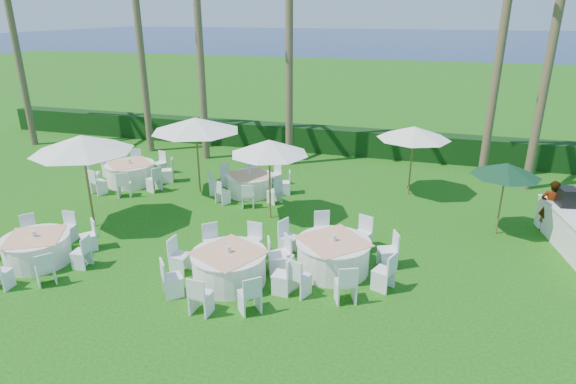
# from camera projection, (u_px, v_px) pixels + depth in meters

# --- Properties ---
(ground) EXTENTS (120.00, 120.00, 0.00)m
(ground) POSITION_uv_depth(u_px,v_px,m) (197.00, 266.00, 13.04)
(ground) COLOR #13510D
(ground) RESTS_ON ground
(hedge) EXTENTS (34.00, 1.00, 1.20)m
(hedge) POSITION_uv_depth(u_px,v_px,m) (307.00, 138.00, 23.58)
(hedge) COLOR black
(hedge) RESTS_ON ground
(ocean) EXTENTS (260.00, 260.00, 0.00)m
(ocean) POSITION_uv_depth(u_px,v_px,m) (410.00, 42.00, 104.46)
(ocean) COLOR #071A4A
(ocean) RESTS_ON ground
(banquet_table_a) EXTENTS (3.10, 3.10, 0.94)m
(banquet_table_a) POSITION_uv_depth(u_px,v_px,m) (37.00, 249.00, 13.08)
(banquet_table_a) COLOR white
(banquet_table_a) RESTS_ON ground
(banquet_table_b) EXTENTS (3.34, 3.34, 1.00)m
(banquet_table_b) POSITION_uv_depth(u_px,v_px,m) (229.00, 266.00, 12.12)
(banquet_table_b) COLOR white
(banquet_table_b) RESTS_ON ground
(banquet_table_c) EXTENTS (3.35, 3.35, 1.03)m
(banquet_table_c) POSITION_uv_depth(u_px,v_px,m) (333.00, 255.00, 12.67)
(banquet_table_c) COLOR white
(banquet_table_c) RESTS_ON ground
(banquet_table_d) EXTENTS (3.27, 3.27, 1.00)m
(banquet_table_d) POSITION_uv_depth(u_px,v_px,m) (131.00, 173.00, 19.06)
(banquet_table_d) COLOR white
(banquet_table_d) RESTS_ON ground
(banquet_table_e) EXTENTS (3.00, 3.00, 0.92)m
(banquet_table_e) POSITION_uv_depth(u_px,v_px,m) (250.00, 184.00, 17.99)
(banquet_table_e) COLOR white
(banquet_table_e) RESTS_ON ground
(umbrella_a) EXTENTS (3.04, 3.04, 2.99)m
(umbrella_a) POSITION_uv_depth(u_px,v_px,m) (82.00, 144.00, 14.47)
(umbrella_a) COLOR brown
(umbrella_a) RESTS_ON ground
(umbrella_b) EXTENTS (2.54, 2.54, 2.67)m
(umbrella_b) POSITION_uv_depth(u_px,v_px,m) (269.00, 147.00, 15.19)
(umbrella_b) COLOR brown
(umbrella_b) RESTS_ON ground
(umbrella_c) EXTENTS (3.24, 3.24, 2.87)m
(umbrella_c) POSITION_uv_depth(u_px,v_px,m) (196.00, 124.00, 17.36)
(umbrella_c) COLOR brown
(umbrella_c) RESTS_ON ground
(umbrella_d) EXTENTS (2.64, 2.64, 2.60)m
(umbrella_d) POSITION_uv_depth(u_px,v_px,m) (414.00, 133.00, 17.25)
(umbrella_d) COLOR brown
(umbrella_d) RESTS_ON ground
(umbrella_green) EXTENTS (2.02, 2.02, 2.28)m
(umbrella_green) POSITION_uv_depth(u_px,v_px,m) (506.00, 170.00, 14.18)
(umbrella_green) COLOR brown
(umbrella_green) RESTS_ON ground
(staff_person) EXTENTS (0.67, 0.50, 1.67)m
(staff_person) POSITION_uv_depth(u_px,v_px,m) (550.00, 206.00, 14.79)
(staff_person) COLOR gray
(staff_person) RESTS_ON ground
(palm_a) EXTENTS (4.33, 4.31, 9.17)m
(palm_a) POSITION_uv_depth(u_px,v_px,m) (140.00, 44.00, 21.93)
(palm_a) COLOR brown
(palm_a) RESTS_ON ground
(palm_b) EXTENTS (4.23, 4.38, 9.65)m
(palm_b) POSITION_uv_depth(u_px,v_px,m) (199.00, 40.00, 20.64)
(palm_b) COLOR brown
(palm_b) RESTS_ON ground
(palm_c) EXTENTS (4.40, 3.99, 10.96)m
(palm_c) POSITION_uv_depth(u_px,v_px,m) (289.00, 24.00, 19.56)
(palm_c) COLOR brown
(palm_c) RESTS_ON ground
(palm_d) EXTENTS (4.38, 4.22, 8.09)m
(palm_d) POSITION_uv_depth(u_px,v_px,m) (498.00, 67.00, 18.11)
(palm_d) COLOR brown
(palm_d) RESTS_ON ground
(palm_e) EXTENTS (4.32, 4.32, 9.70)m
(palm_e) POSITION_uv_depth(u_px,v_px,m) (552.00, 46.00, 16.81)
(palm_e) COLOR brown
(palm_e) RESTS_ON ground
(palm_f) EXTENTS (4.40, 4.15, 8.60)m
(palm_f) POSITION_uv_depth(u_px,v_px,m) (17.00, 49.00, 23.14)
(palm_f) COLOR brown
(palm_f) RESTS_ON ground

